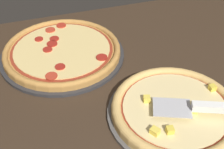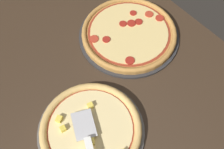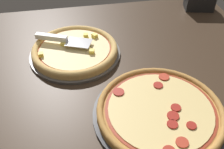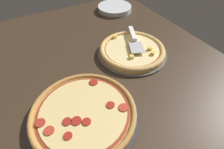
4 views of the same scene
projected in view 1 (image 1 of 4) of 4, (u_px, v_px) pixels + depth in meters
ground_plane at (147, 95)px, 91.46cm from camera, size 147.17×105.61×3.60cm
pizza_pan_front at (174, 114)px, 82.25cm from camera, size 35.39×35.39×1.00cm
pizza_front at (175, 109)px, 81.03cm from camera, size 33.26×33.26×3.58cm
pizza_pan_back at (63, 55)px, 103.23cm from camera, size 40.71×40.71×1.00cm
pizza_back at (62, 50)px, 102.11cm from camera, size 38.27×38.27×2.57cm
serving_spatula at (208, 108)px, 77.28cm from camera, size 22.31×12.75×2.00cm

